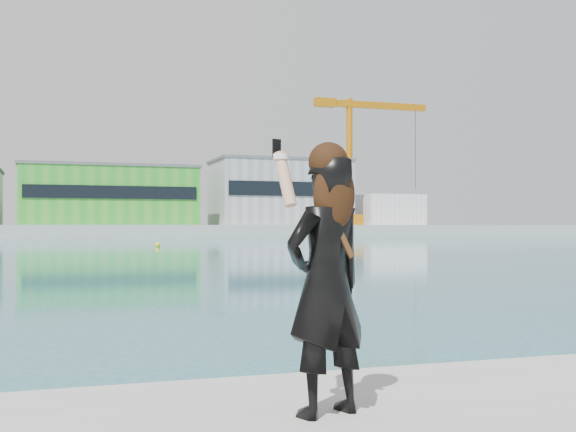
% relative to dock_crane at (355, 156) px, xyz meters
% --- Properties ---
extents(far_quay, '(320.00, 40.00, 2.00)m').
position_rel_dock_crane_xyz_m(far_quay, '(-53.20, 8.00, -14.07)').
color(far_quay, '#9E9E99').
rests_on(far_quay, ground).
extents(warehouse_green, '(30.60, 16.36, 10.50)m').
position_rel_dock_crane_xyz_m(warehouse_green, '(-45.20, 5.98, -7.81)').
color(warehouse_green, green).
rests_on(warehouse_green, far_quay).
extents(warehouse_grey_right, '(25.50, 15.35, 12.50)m').
position_rel_dock_crane_xyz_m(warehouse_grey_right, '(-13.20, 5.98, -6.80)').
color(warehouse_grey_right, gray).
rests_on(warehouse_grey_right, far_quay).
extents(ancillary_shed, '(12.00, 10.00, 6.00)m').
position_rel_dock_crane_xyz_m(ancillary_shed, '(8.80, 4.00, -10.07)').
color(ancillary_shed, silver).
rests_on(ancillary_shed, far_quay).
extents(dock_crane, '(23.00, 4.00, 24.00)m').
position_rel_dock_crane_xyz_m(dock_crane, '(0.00, 0.00, 0.00)').
color(dock_crane, orange).
rests_on(dock_crane, far_quay).
extents(flagpole_right, '(1.28, 0.16, 8.00)m').
position_rel_dock_crane_xyz_m(flagpole_right, '(-31.11, -1.00, -8.53)').
color(flagpole_right, silver).
rests_on(flagpole_right, far_quay).
extents(buoy_near, '(0.50, 0.50, 0.50)m').
position_rel_dock_crane_xyz_m(buoy_near, '(-46.02, -62.11, -15.07)').
color(buoy_near, '#D7D00B').
rests_on(buoy_near, ground).
extents(woman, '(0.63, 0.52, 1.58)m').
position_rel_dock_crane_xyz_m(woman, '(-53.43, -122.19, -13.46)').
color(woman, black).
rests_on(woman, near_quay).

